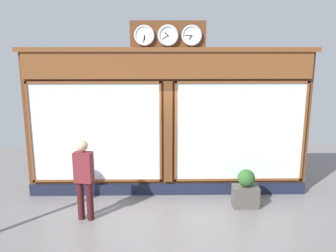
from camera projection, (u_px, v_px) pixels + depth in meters
The scene contains 4 objects.
shop_facade at pixel (168, 122), 8.35m from camera, with size 6.72×0.42×4.03m.
pedestrian at pixel (84, 177), 7.19m from camera, with size 0.40×0.28×1.69m.
planter_box at pixel (245, 196), 7.92m from camera, with size 0.56×0.36×0.48m, color #4C4742.
planter_shrub at pixel (246, 178), 7.82m from camera, with size 0.38×0.38×0.38m, color #285623.
Camera 1 is at (0.14, 8.04, 3.52)m, focal length 38.24 mm.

